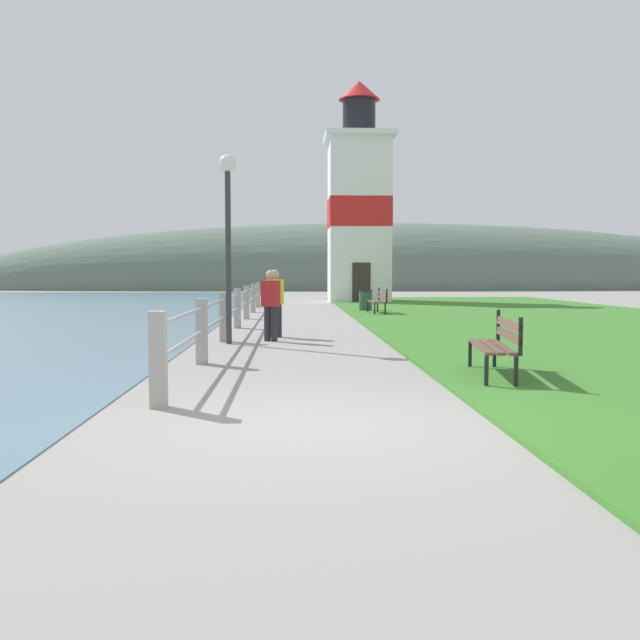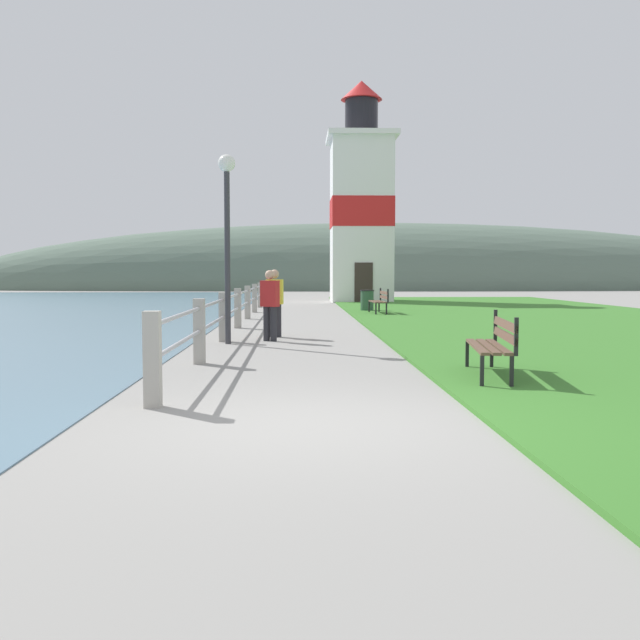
% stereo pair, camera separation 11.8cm
% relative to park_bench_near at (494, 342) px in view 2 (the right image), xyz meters
% --- Properties ---
extents(ground_plane, '(160.00, 160.00, 0.00)m').
position_rel_park_bench_near_xyz_m(ground_plane, '(-2.68, -2.90, -0.54)').
color(ground_plane, gray).
extents(grass_verge, '(12.00, 42.06, 0.06)m').
position_rel_park_bench_near_xyz_m(grass_verge, '(5.12, 11.12, -0.51)').
color(grass_verge, '#387528').
rests_on(grass_verge, ground_plane).
extents(seawall_railing, '(0.18, 23.01, 1.08)m').
position_rel_park_bench_near_xyz_m(seawall_railing, '(-4.37, 9.52, 0.08)').
color(seawall_railing, '#A8A399').
rests_on(seawall_railing, ground_plane).
extents(park_bench_near, '(0.73, 1.98, 0.94)m').
position_rel_park_bench_near_xyz_m(park_bench_near, '(0.00, 0.00, 0.00)').
color(park_bench_near, brown).
rests_on(park_bench_near, ground_plane).
extents(park_bench_midway, '(0.55, 1.68, 0.94)m').
position_rel_park_bench_near_xyz_m(park_bench_midway, '(0.20, 15.48, -0.00)').
color(park_bench_midway, brown).
rests_on(park_bench_midway, ground_plane).
extents(lighthouse, '(3.51, 3.51, 11.19)m').
position_rel_park_bench_near_xyz_m(lighthouse, '(0.52, 26.76, 4.28)').
color(lighthouse, white).
rests_on(lighthouse, ground_plane).
extents(person_strolling, '(0.42, 0.27, 1.58)m').
position_rel_park_bench_near_xyz_m(person_strolling, '(-3.29, 6.80, 0.31)').
color(person_strolling, '#28282D').
rests_on(person_strolling, ground_plane).
extents(person_by_railing, '(0.43, 0.35, 1.56)m').
position_rel_park_bench_near_xyz_m(person_by_railing, '(-3.36, 5.78, 0.31)').
color(person_by_railing, '#28282D').
rests_on(person_by_railing, ground_plane).
extents(trash_bin, '(0.54, 0.54, 0.84)m').
position_rel_park_bench_near_xyz_m(trash_bin, '(-0.08, 17.41, -0.12)').
color(trash_bin, '#2D5138').
rests_on(trash_bin, ground_plane).
extents(lamp_post, '(0.36, 0.36, 3.96)m').
position_rel_park_bench_near_xyz_m(lamp_post, '(-4.22, 5.22, 2.20)').
color(lamp_post, '#333338').
rests_on(lamp_post, ground_plane).
extents(distant_hillside, '(80.00, 16.00, 12.00)m').
position_rel_park_bench_near_xyz_m(distant_hillside, '(5.32, 55.14, -0.54)').
color(distant_hillside, '#566B5B').
rests_on(distant_hillside, ground_plane).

